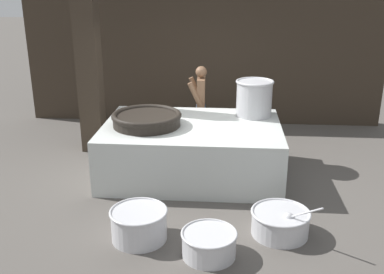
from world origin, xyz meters
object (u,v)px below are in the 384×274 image
Objects in this scene: giant_wok_near at (147,119)px; prep_bowl_extra at (209,243)px; stock_pot at (254,98)px; prep_bowl_vegetables at (280,221)px; prep_bowl_meat at (139,223)px; cook at (201,103)px.

prep_bowl_extra is at bearing -63.52° from giant_wok_near.
prep_bowl_vegetables is at bearing -83.80° from stock_pot.
prep_bowl_meat is 0.94m from prep_bowl_extra.
cook is 3.54m from prep_bowl_vegetables.
prep_bowl_extra is at bearing 93.11° from cook.
giant_wok_near is 1.89m from stock_pot.
giant_wok_near is at bearing 139.91° from prep_bowl_vegetables.
giant_wok_near is at bearing 116.48° from prep_bowl_extra.
prep_bowl_vegetables is 1.05m from prep_bowl_extra.
prep_bowl_meat is at bearing 79.00° from cook.
prep_bowl_extra is at bearing -102.20° from stock_pot.
stock_pot is 1.36m from cook.
cook reaches higher than prep_bowl_extra.
giant_wok_near reaches higher than prep_bowl_meat.
prep_bowl_meat is (-1.53, -2.63, -0.97)m from stock_pot.
stock_pot is 0.42× the size of cook.
stock_pot is at bearing 96.20° from prep_bowl_vegetables.
cook is at bearing 63.84° from giant_wok_near.
prep_bowl_meat is (-0.56, -3.51, -0.62)m from cook.
giant_wok_near is 1.67× the size of prep_bowl_extra.
giant_wok_near is at bearing 61.85° from cook.
cook is 3.88m from prep_bowl_extra.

